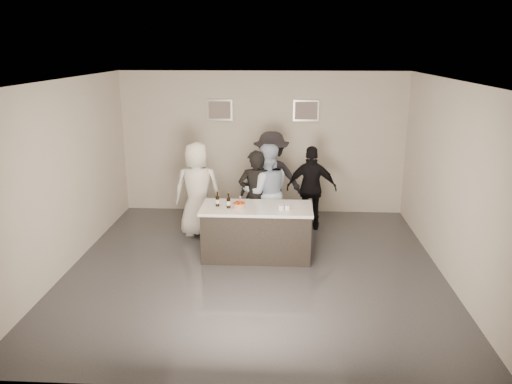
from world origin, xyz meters
The scene contains 19 objects.
floor centered at (0.00, 0.00, 0.00)m, with size 6.00×6.00×0.00m, color #3D3D42.
ceiling centered at (0.00, 0.00, 3.00)m, with size 6.00×6.00×0.00m, color white.
wall_back centered at (0.00, 3.00, 1.50)m, with size 6.00×0.04×3.00m, color beige.
wall_front centered at (0.00, -3.00, 1.50)m, with size 6.00×0.04×3.00m, color beige.
wall_left centered at (-3.00, 0.00, 1.50)m, with size 0.04×6.00×3.00m, color beige.
wall_right centered at (3.00, 0.00, 1.50)m, with size 0.04×6.00×3.00m, color beige.
picture_left centered at (-0.90, 2.97, 2.20)m, with size 0.54×0.04×0.44m, color #B2B2B7.
picture_right centered at (0.90, 2.97, 2.20)m, with size 0.54×0.04×0.44m, color #B2B2B7.
bar_counter centered at (0.01, 0.48, 0.45)m, with size 1.86×0.86×0.90m, color white.
cake centered at (-0.28, 0.40, 0.94)m, with size 0.21×0.21×0.07m, color orange.
beer_bottle_a centered at (-0.64, 0.47, 1.03)m, with size 0.07×0.07×0.26m, color black.
beer_bottle_b centered at (-0.45, 0.39, 1.03)m, with size 0.07×0.07×0.26m, color black.
tumbler_cluster centered at (0.47, 0.40, 0.94)m, with size 0.19×0.19×0.08m, color orange.
candles centered at (-0.23, 0.12, 0.90)m, with size 0.24×0.08×0.01m, color pink.
person_main_black centered at (-0.05, 1.20, 0.86)m, with size 0.63×0.41×1.72m, color black.
person_main_blue centered at (0.15, 1.33, 0.90)m, with size 0.88×0.68×1.80m, color #AEC5E4.
person_guest_left centered at (-1.16, 1.48, 0.90)m, with size 0.88×0.57×1.79m, color white.
person_guest_right centered at (1.00, 1.92, 0.83)m, with size 0.97×0.40×1.66m, color black.
person_guest_back centered at (0.21, 2.15, 0.95)m, with size 1.22×0.70×1.89m, color black.
Camera 1 is at (0.45, -7.44, 3.48)m, focal length 35.00 mm.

